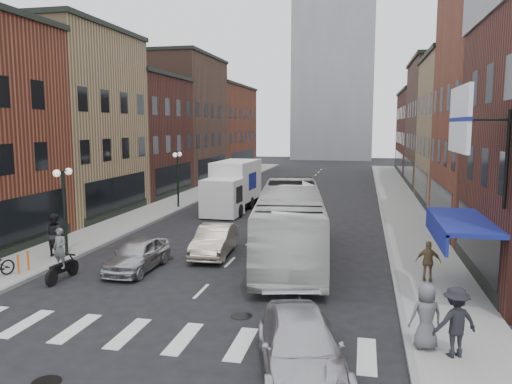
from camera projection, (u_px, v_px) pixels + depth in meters
ground at (192, 301)px, 17.25m from camera, size 160.00×160.00×0.00m
sidewalk_left at (183, 199)px, 40.34m from camera, size 3.00×74.00×0.15m
sidewalk_right at (401, 207)px, 36.78m from camera, size 3.00×74.00×0.15m
curb_left at (201, 201)px, 40.03m from camera, size 0.20×74.00×0.16m
curb_right at (380, 207)px, 37.10m from camera, size 0.20×74.00×0.16m
crosswalk_stripes at (157, 336)px, 14.35m from camera, size 12.00×2.20×0.01m
bldg_left_mid_a at (47, 123)px, 33.14m from camera, size 10.30×10.20×12.30m
bldg_left_mid_b at (119, 136)px, 42.96m from camera, size 10.30×10.20×10.30m
bldg_left_far_a at (168, 119)px, 53.42m from camera, size 10.30×12.20×13.30m
bldg_left_far_b at (208, 128)px, 67.12m from camera, size 10.30×16.20×11.30m
bldg_right_mid_b at (494, 130)px, 36.62m from camera, size 10.30×10.20×11.30m
bldg_right_far_a at (465, 124)px, 47.21m from camera, size 10.30×12.20×12.30m
bldg_right_far_b at (442, 133)px, 60.90m from camera, size 10.30×16.20×10.30m
awning_blue at (457, 223)px, 17.46m from camera, size 1.80×5.00×0.78m
billboard_sign at (463, 122)px, 15.13m from camera, size 1.52×3.00×3.70m
distant_tower at (335, 19)px, 89.50m from camera, size 14.00×14.00×50.00m
streetlamp_near at (64, 195)px, 22.29m from camera, size 0.32×1.22×4.11m
streetlamp_far at (178, 169)px, 35.86m from camera, size 0.32×1.22×4.11m
bike_rack at (23, 263)px, 20.03m from camera, size 0.08×0.68×0.80m
box_truck at (233, 187)px, 35.27m from camera, size 2.70×8.07×3.47m
motorcycle_rider at (61, 256)px, 19.34m from camera, size 0.62×2.06×2.10m
transit_bus at (290, 223)px, 22.51m from camera, size 4.34×12.14×3.31m
sedan_left_near at (137, 254)px, 20.79m from camera, size 1.67×4.00×1.35m
sedan_left_far at (215, 241)px, 23.18m from camera, size 1.77×4.35×1.40m
curb_car at (301, 346)px, 12.08m from camera, size 3.10×5.18×1.41m
ped_left_solo at (55, 235)px, 22.46m from camera, size 1.09×0.87×1.95m
ped_right_a at (455, 322)px, 12.68m from camera, size 1.32×1.00×1.83m
ped_right_b at (428, 261)px, 18.80m from camera, size 0.97×0.58×1.56m
ped_right_c at (426, 316)px, 13.15m from camera, size 0.99×0.79×1.76m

